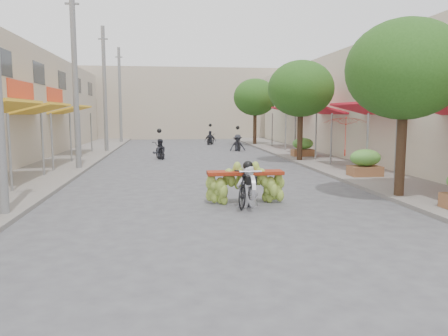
% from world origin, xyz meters
% --- Properties ---
extents(ground, '(120.00, 120.00, 0.00)m').
position_xyz_m(ground, '(0.00, 0.00, 0.00)').
color(ground, '#525257').
rests_on(ground, ground).
extents(sidewalk_left, '(4.00, 60.00, 0.12)m').
position_xyz_m(sidewalk_left, '(-7.00, 15.00, 0.06)').
color(sidewalk_left, slate).
rests_on(sidewalk_left, ground).
extents(sidewalk_right, '(4.00, 60.00, 0.12)m').
position_xyz_m(sidewalk_right, '(7.00, 15.00, 0.06)').
color(sidewalk_right, slate).
rests_on(sidewalk_right, ground).
extents(shophouse_row_right, '(9.77, 40.00, 6.00)m').
position_xyz_m(shophouse_row_right, '(11.99, 14.00, 3.00)').
color(shophouse_row_right, beige).
rests_on(shophouse_row_right, ground).
extents(far_building, '(20.00, 6.00, 7.00)m').
position_xyz_m(far_building, '(0.00, 38.00, 3.50)').
color(far_building, '#B8A891').
rests_on(far_building, ground).
extents(utility_pole_mid, '(0.60, 0.24, 8.00)m').
position_xyz_m(utility_pole_mid, '(-5.40, 12.00, 4.03)').
color(utility_pole_mid, slate).
rests_on(utility_pole_mid, ground).
extents(utility_pole_far, '(0.60, 0.24, 8.00)m').
position_xyz_m(utility_pole_far, '(-5.40, 21.00, 4.03)').
color(utility_pole_far, slate).
rests_on(utility_pole_far, ground).
extents(utility_pole_back, '(0.60, 0.24, 8.00)m').
position_xyz_m(utility_pole_back, '(-5.40, 30.00, 4.03)').
color(utility_pole_back, slate).
rests_on(utility_pole_back, ground).
extents(street_tree_near, '(3.40, 3.40, 5.25)m').
position_xyz_m(street_tree_near, '(5.40, 4.00, 3.78)').
color(street_tree_near, '#3A2719').
rests_on(street_tree_near, ground).
extents(street_tree_mid, '(3.40, 3.40, 5.25)m').
position_xyz_m(street_tree_mid, '(5.40, 14.00, 3.78)').
color(street_tree_mid, '#3A2719').
rests_on(street_tree_mid, ground).
extents(street_tree_far, '(3.40, 3.40, 5.25)m').
position_xyz_m(street_tree_far, '(5.40, 26.00, 3.78)').
color(street_tree_far, '#3A2719').
rests_on(street_tree_far, ground).
extents(produce_crate_mid, '(1.20, 0.88, 1.16)m').
position_xyz_m(produce_crate_mid, '(6.20, 8.00, 0.71)').
color(produce_crate_mid, brown).
rests_on(produce_crate_mid, ground).
extents(produce_crate_far, '(1.20, 0.88, 1.16)m').
position_xyz_m(produce_crate_far, '(6.20, 16.00, 0.71)').
color(produce_crate_far, brown).
rests_on(produce_crate_far, ground).
extents(banana_motorbike, '(2.20, 1.95, 2.13)m').
position_xyz_m(banana_motorbike, '(0.74, 3.73, 0.71)').
color(banana_motorbike, black).
rests_on(banana_motorbike, ground).
extents(market_umbrella, '(2.16, 2.16, 1.72)m').
position_xyz_m(market_umbrella, '(6.02, 9.51, 2.46)').
color(market_umbrella, red).
rests_on(market_umbrella, ground).
extents(pedestrian, '(0.94, 0.91, 1.67)m').
position_xyz_m(pedestrian, '(6.20, 16.42, 0.96)').
color(pedestrian, silver).
rests_on(pedestrian, ground).
extents(bg_motorbike_a, '(1.02, 1.77, 1.95)m').
position_xyz_m(bg_motorbike_a, '(-1.90, 16.51, 0.74)').
color(bg_motorbike_a, black).
rests_on(bg_motorbike_a, ground).
extents(bg_motorbike_b, '(1.09, 1.74, 1.95)m').
position_xyz_m(bg_motorbike_b, '(3.25, 21.10, 0.84)').
color(bg_motorbike_b, black).
rests_on(bg_motorbike_b, ground).
extents(bg_motorbike_c, '(1.14, 1.64, 1.95)m').
position_xyz_m(bg_motorbike_c, '(1.99, 27.37, 0.81)').
color(bg_motorbike_c, black).
rests_on(bg_motorbike_c, ground).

